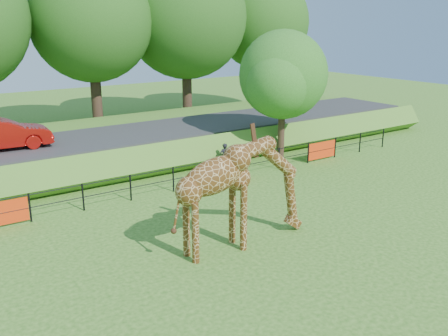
{
  "coord_description": "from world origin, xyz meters",
  "views": [
    {
      "loc": [
        -9.87,
        -10.15,
        7.13
      ],
      "look_at": [
        0.01,
        4.15,
        2.0
      ],
      "focal_mm": 40.0,
      "sensor_mm": 36.0,
      "label": 1
    }
  ],
  "objects_px": {
    "car_red": "(1,134)",
    "visitor": "(224,157)",
    "tree_east": "(284,78)",
    "giraffe": "(242,194)"
  },
  "relations": [
    {
      "from": "car_red",
      "to": "visitor",
      "type": "relative_size",
      "value": 3.24
    },
    {
      "from": "car_red",
      "to": "visitor",
      "type": "distance_m",
      "value": 10.46
    },
    {
      "from": "visitor",
      "to": "tree_east",
      "type": "bearing_deg",
      "value": -173.07
    },
    {
      "from": "giraffe",
      "to": "car_red",
      "type": "bearing_deg",
      "value": 113.57
    },
    {
      "from": "car_red",
      "to": "giraffe",
      "type": "bearing_deg",
      "value": -154.38
    },
    {
      "from": "car_red",
      "to": "visitor",
      "type": "xyz_separation_m",
      "value": [
        9.28,
        -4.62,
        -1.47
      ]
    },
    {
      "from": "giraffe",
      "to": "tree_east",
      "type": "height_order",
      "value": "tree_east"
    },
    {
      "from": "visitor",
      "to": "tree_east",
      "type": "height_order",
      "value": "tree_east"
    },
    {
      "from": "giraffe",
      "to": "visitor",
      "type": "relative_size",
      "value": 3.72
    },
    {
      "from": "visitor",
      "to": "tree_east",
      "type": "relative_size",
      "value": 0.2
    }
  ]
}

